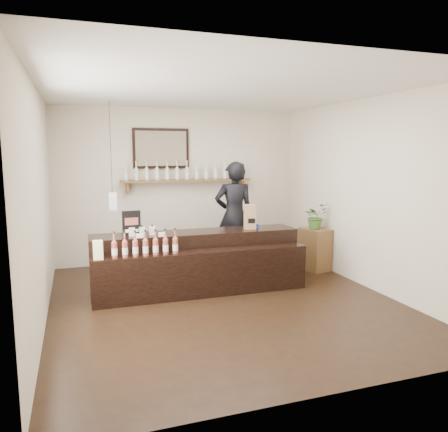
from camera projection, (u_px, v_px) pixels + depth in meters
name	position (u px, v px, depth m)	size (l,w,h in m)	color
ground	(223.00, 301.00, 5.96)	(5.00, 5.00, 0.00)	black
room_shell	(223.00, 176.00, 5.71)	(5.00, 5.00, 5.00)	beige
back_wall_decor	(174.00, 167.00, 7.88)	(2.66, 0.96, 1.69)	brown
counter	(198.00, 263.00, 6.39)	(3.06, 0.85, 1.00)	black
promo_sign	(131.00, 223.00, 6.06)	(0.26, 0.04, 0.36)	black
paper_bag	(250.00, 217.00, 6.63)	(0.20, 0.16, 0.38)	#A3764E
tape_dispenser	(254.00, 226.00, 6.67)	(0.15, 0.09, 0.12)	#1B32C2
side_cabinet	(315.00, 249.00, 7.49)	(0.46, 0.56, 0.72)	brown
potted_plant	(316.00, 216.00, 7.41)	(0.39, 0.34, 0.44)	#3C6729
shopkeeper	(234.00, 209.00, 7.49)	(0.77, 0.50, 2.10)	black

